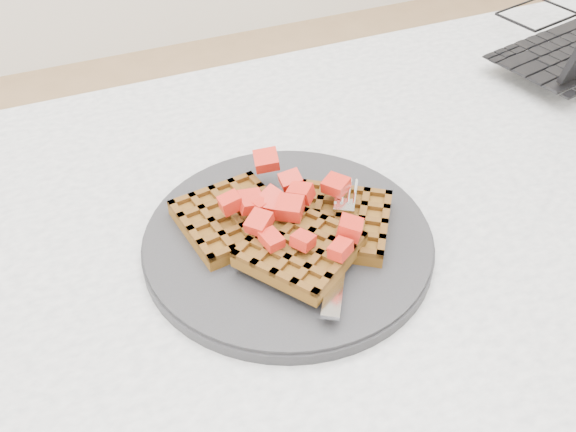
{
  "coord_description": "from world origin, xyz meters",
  "views": [
    {
      "loc": [
        -0.34,
        -0.4,
        1.19
      ],
      "look_at": [
        -0.16,
        0.02,
        0.79
      ],
      "focal_mm": 40.0,
      "sensor_mm": 36.0,
      "label": 1
    }
  ],
  "objects": [
    {
      "name": "table",
      "position": [
        0.0,
        0.0,
        0.64
      ],
      "size": [
        1.2,
        0.8,
        0.75
      ],
      "color": "silver",
      "rests_on": "ground"
    },
    {
      "name": "plate",
      "position": [
        -0.16,
        0.02,
        0.76
      ],
      "size": [
        0.29,
        0.29,
        0.02
      ],
      "primitive_type": "cylinder",
      "color": "#232326",
      "rests_on": "table"
    },
    {
      "name": "waffles",
      "position": [
        -0.16,
        0.02,
        0.78
      ],
      "size": [
        0.22,
        0.19,
        0.03
      ],
      "color": "brown",
      "rests_on": "plate"
    },
    {
      "name": "strawberry_pile",
      "position": [
        -0.16,
        0.02,
        0.8
      ],
      "size": [
        0.15,
        0.15,
        0.02
      ],
      "primitive_type": null,
      "color": "#A80F07",
      "rests_on": "waffles"
    },
    {
      "name": "fork",
      "position": [
        -0.12,
        -0.02,
        0.77
      ],
      "size": [
        0.12,
        0.17,
        0.02
      ],
      "primitive_type": null,
      "rotation": [
        0.0,
        0.0,
        -0.55
      ],
      "color": "silver",
      "rests_on": "plate"
    }
  ]
}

